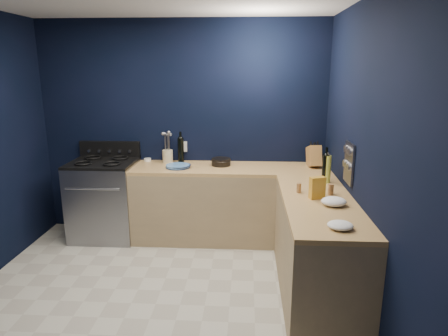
# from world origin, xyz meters

# --- Properties ---
(floor) EXTENTS (3.50, 3.50, 0.02)m
(floor) POSITION_xyz_m (0.00, 0.00, -0.01)
(floor) COLOR #B0AC9A
(floor) RESTS_ON ground
(wall_back) EXTENTS (3.50, 0.02, 2.60)m
(wall_back) POSITION_xyz_m (0.00, 1.76, 1.30)
(wall_back) COLOR black
(wall_back) RESTS_ON ground
(wall_right) EXTENTS (0.02, 3.50, 2.60)m
(wall_right) POSITION_xyz_m (1.76, 0.00, 1.30)
(wall_right) COLOR black
(wall_right) RESTS_ON ground
(wall_front) EXTENTS (3.50, 0.02, 2.60)m
(wall_front) POSITION_xyz_m (0.00, -1.76, 1.30)
(wall_front) COLOR black
(wall_front) RESTS_ON ground
(cab_back) EXTENTS (2.30, 0.63, 0.86)m
(cab_back) POSITION_xyz_m (0.60, 1.44, 0.43)
(cab_back) COLOR #9A8159
(cab_back) RESTS_ON floor
(top_back) EXTENTS (2.30, 0.63, 0.04)m
(top_back) POSITION_xyz_m (0.60, 1.44, 0.88)
(top_back) COLOR olive
(top_back) RESTS_ON cab_back
(cab_right) EXTENTS (0.63, 1.67, 0.86)m
(cab_right) POSITION_xyz_m (1.44, 0.29, 0.43)
(cab_right) COLOR #9A8159
(cab_right) RESTS_ON floor
(top_right) EXTENTS (0.63, 1.67, 0.04)m
(top_right) POSITION_xyz_m (1.44, 0.29, 0.88)
(top_right) COLOR olive
(top_right) RESTS_ON cab_right
(gas_range) EXTENTS (0.76, 0.66, 0.92)m
(gas_range) POSITION_xyz_m (-0.93, 1.42, 0.46)
(gas_range) COLOR gray
(gas_range) RESTS_ON floor
(oven_door) EXTENTS (0.59, 0.02, 0.42)m
(oven_door) POSITION_xyz_m (-0.93, 1.10, 0.45)
(oven_door) COLOR black
(oven_door) RESTS_ON gas_range
(cooktop) EXTENTS (0.76, 0.66, 0.03)m
(cooktop) POSITION_xyz_m (-0.93, 1.42, 0.94)
(cooktop) COLOR black
(cooktop) RESTS_ON gas_range
(backguard) EXTENTS (0.76, 0.06, 0.20)m
(backguard) POSITION_xyz_m (-0.93, 1.72, 1.04)
(backguard) COLOR black
(backguard) RESTS_ON gas_range
(spice_panel) EXTENTS (0.02, 0.28, 0.38)m
(spice_panel) POSITION_xyz_m (1.74, 0.55, 1.18)
(spice_panel) COLOR gray
(spice_panel) RESTS_ON wall_right
(wall_outlet) EXTENTS (0.09, 0.02, 0.13)m
(wall_outlet) POSITION_xyz_m (0.00, 1.74, 1.08)
(wall_outlet) COLOR white
(wall_outlet) RESTS_ON wall_back
(plate_stack) EXTENTS (0.35, 0.35, 0.04)m
(plate_stack) POSITION_xyz_m (-0.01, 1.37, 0.92)
(plate_stack) COLOR #335C9D
(plate_stack) RESTS_ON top_back
(ramekin) EXTENTS (0.11, 0.11, 0.03)m
(ramekin) POSITION_xyz_m (-0.45, 1.69, 0.92)
(ramekin) COLOR white
(ramekin) RESTS_ON top_back
(utensil_crock) EXTENTS (0.14, 0.14, 0.16)m
(utensil_crock) POSITION_xyz_m (-0.18, 1.63, 0.98)
(utensil_crock) COLOR beige
(utensil_crock) RESTS_ON top_back
(wine_bottle_back) EXTENTS (0.08, 0.08, 0.30)m
(wine_bottle_back) POSITION_xyz_m (-0.02, 1.64, 1.05)
(wine_bottle_back) COLOR black
(wine_bottle_back) RESTS_ON top_back
(lemon_basket) EXTENTS (0.29, 0.29, 0.09)m
(lemon_basket) POSITION_xyz_m (0.49, 1.51, 0.94)
(lemon_basket) COLOR black
(lemon_basket) RESTS_ON top_back
(knife_block) EXTENTS (0.16, 0.30, 0.30)m
(knife_block) POSITION_xyz_m (1.58, 1.53, 1.02)
(knife_block) COLOR olive
(knife_block) RESTS_ON top_back
(wine_bottle_right) EXTENTS (0.08, 0.08, 0.29)m
(wine_bottle_right) POSITION_xyz_m (1.59, 0.86, 1.04)
(wine_bottle_right) COLOR black
(wine_bottle_right) RESTS_ON top_right
(oil_bottle) EXTENTS (0.08, 0.08, 0.28)m
(oil_bottle) POSITION_xyz_m (1.61, 0.85, 1.04)
(oil_bottle) COLOR #A5B03F
(oil_bottle) RESTS_ON top_right
(spice_jar_near) EXTENTS (0.05, 0.05, 0.09)m
(spice_jar_near) POSITION_xyz_m (1.28, 0.50, 0.95)
(spice_jar_near) COLOR olive
(spice_jar_near) RESTS_ON top_right
(spice_jar_far) EXTENTS (0.07, 0.07, 0.10)m
(spice_jar_far) POSITION_xyz_m (1.57, 0.46, 0.95)
(spice_jar_far) COLOR olive
(spice_jar_far) RESTS_ON top_right
(crouton_bag) EXTENTS (0.15, 0.10, 0.20)m
(crouton_bag) POSITION_xyz_m (1.42, 0.34, 1.00)
(crouton_bag) COLOR #BF4726
(crouton_bag) RESTS_ON top_right
(towel_front) EXTENTS (0.24, 0.21, 0.07)m
(towel_front) POSITION_xyz_m (1.53, 0.16, 0.94)
(towel_front) COLOR white
(towel_front) RESTS_ON top_right
(towel_end) EXTENTS (0.21, 0.20, 0.06)m
(towel_end) POSITION_xyz_m (1.47, -0.34, 0.93)
(towel_end) COLOR white
(towel_end) RESTS_ON top_right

